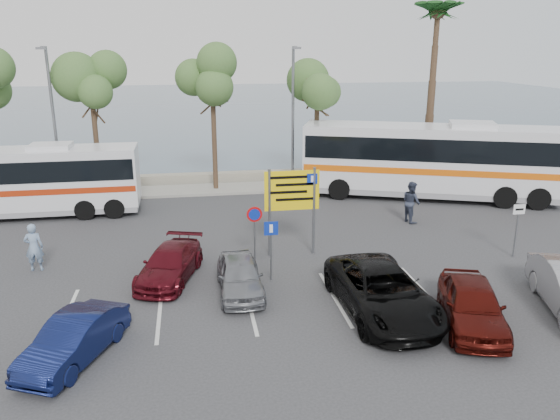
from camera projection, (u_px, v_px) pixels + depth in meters
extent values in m
plane|color=#313133|center=(280.00, 289.00, 19.11)|extent=(120.00, 120.00, 0.00)
cube|color=gray|center=(241.00, 188.00, 32.30)|extent=(44.00, 2.40, 0.15)
cube|color=gray|center=(238.00, 177.00, 34.13)|extent=(48.00, 0.80, 0.60)
plane|color=#466071|center=(209.00, 107.00, 75.75)|extent=(140.00, 140.00, 0.00)
cylinder|color=#382619|center=(97.00, 149.00, 30.29)|extent=(0.28, 0.28, 5.04)
cylinder|color=#382619|center=(214.00, 141.00, 31.23)|extent=(0.28, 0.28, 5.60)
cylinder|color=#382619|center=(316.00, 141.00, 32.24)|extent=(0.28, 0.28, 5.18)
cylinder|color=#382619|center=(431.00, 98.00, 32.64)|extent=(0.48, 0.48, 10.00)
cylinder|color=slate|center=(54.00, 124.00, 29.17)|extent=(0.16, 0.16, 8.00)
cylinder|color=slate|center=(43.00, 47.00, 27.60)|extent=(0.12, 0.90, 0.12)
cube|color=slate|center=(41.00, 48.00, 27.15)|extent=(0.45, 0.25, 0.12)
cylinder|color=slate|center=(293.00, 119.00, 31.22)|extent=(0.16, 0.16, 8.00)
cylinder|color=slate|center=(295.00, 47.00, 29.65)|extent=(0.12, 0.90, 0.12)
cube|color=slate|center=(297.00, 48.00, 29.19)|extent=(0.45, 0.25, 0.12)
cylinder|color=slate|center=(270.00, 213.00, 21.62)|extent=(0.12, 0.12, 3.60)
cylinder|color=slate|center=(314.00, 211.00, 21.91)|extent=(0.12, 0.12, 3.60)
cube|color=yellow|center=(292.00, 190.00, 21.50)|extent=(2.20, 0.06, 1.60)
cube|color=#0C2699|center=(312.00, 179.00, 21.46)|extent=(0.42, 0.01, 0.42)
cylinder|color=slate|center=(255.00, 238.00, 20.96)|extent=(0.07, 0.07, 2.20)
cylinder|color=#B20C0C|center=(254.00, 214.00, 20.66)|extent=(0.60, 0.03, 0.60)
cylinder|color=slate|center=(271.00, 252.00, 19.51)|extent=(0.07, 0.07, 2.20)
cube|color=#0C2699|center=(271.00, 228.00, 19.23)|extent=(0.50, 0.03, 0.50)
cylinder|color=slate|center=(516.00, 231.00, 21.75)|extent=(0.07, 0.07, 2.20)
cube|color=white|center=(519.00, 209.00, 21.47)|extent=(0.50, 0.03, 0.40)
cube|color=silver|center=(17.00, 178.00, 26.67)|extent=(11.58, 2.57, 2.84)
cube|color=black|center=(15.00, 168.00, 26.53)|extent=(11.35, 2.60, 1.01)
cube|color=#A5280C|center=(18.00, 187.00, 26.81)|extent=(11.46, 2.60, 0.29)
cube|color=gray|center=(21.00, 206.00, 27.09)|extent=(11.46, 2.54, 0.53)
cube|color=silver|center=(12.00, 147.00, 26.23)|extent=(1.94, 1.56, 0.23)
cube|color=silver|center=(430.00, 157.00, 29.94)|extent=(13.87, 7.56, 3.37)
cube|color=black|center=(431.00, 146.00, 29.76)|extent=(13.63, 7.51, 1.20)
cube|color=#D7590C|center=(429.00, 167.00, 30.09)|extent=(13.75, 7.54, 0.34)
cube|color=gray|center=(428.00, 187.00, 30.43)|extent=(13.73, 7.49, 0.63)
cube|color=silver|center=(433.00, 124.00, 29.41)|extent=(2.79, 2.52, 0.27)
imported|color=gray|center=(240.00, 276.00, 18.68)|extent=(1.49, 3.69, 1.25)
imported|color=#0E1643|center=(74.00, 339.00, 14.65)|extent=(2.71, 3.95, 1.23)
imported|color=#510D15|center=(170.00, 264.00, 19.75)|extent=(2.77, 4.40, 1.19)
imported|color=#470E0A|center=(472.00, 304.00, 16.43)|extent=(2.86, 4.49, 1.42)
imported|color=black|center=(382.00, 291.00, 17.20)|extent=(2.71, 5.51, 1.50)
imported|color=#7B94B3|center=(34.00, 247.00, 20.45)|extent=(0.70, 0.47, 1.86)
imported|color=#32394B|center=(411.00, 202.00, 26.13)|extent=(0.94, 1.11, 1.99)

